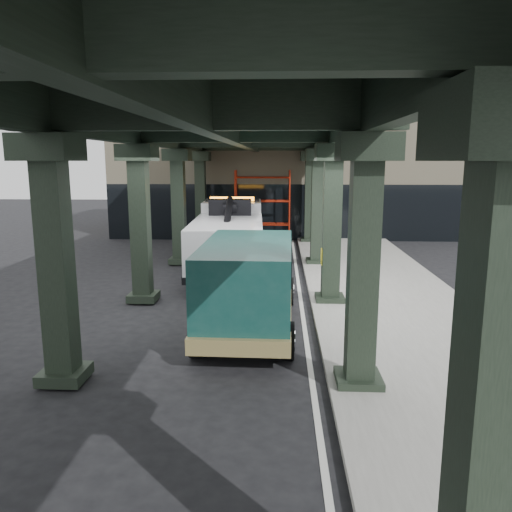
# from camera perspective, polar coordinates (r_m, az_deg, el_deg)

# --- Properties ---
(ground) EXTENTS (90.00, 90.00, 0.00)m
(ground) POSITION_cam_1_polar(r_m,az_deg,el_deg) (14.19, -1.43, -7.68)
(ground) COLOR black
(ground) RESTS_ON ground
(sidewalk) EXTENTS (5.00, 40.00, 0.15)m
(sidewalk) POSITION_cam_1_polar(r_m,az_deg,el_deg) (16.41, 15.04, -5.21)
(sidewalk) COLOR gray
(sidewalk) RESTS_ON ground
(lane_stripe) EXTENTS (0.12, 38.00, 0.01)m
(lane_stripe) POSITION_cam_1_polar(r_m,az_deg,el_deg) (16.07, 5.19, -5.47)
(lane_stripe) COLOR silver
(lane_stripe) RESTS_ON ground
(viaduct) EXTENTS (7.40, 32.00, 6.40)m
(viaduct) POSITION_cam_1_polar(r_m,az_deg,el_deg) (15.51, -2.48, 14.35)
(viaduct) COLOR black
(viaduct) RESTS_ON ground
(building) EXTENTS (22.00, 10.00, 8.00)m
(building) POSITION_cam_1_polar(r_m,az_deg,el_deg) (33.44, 4.59, 9.92)
(building) COLOR #C6B793
(building) RESTS_ON ground
(scaffolding) EXTENTS (3.08, 0.88, 4.00)m
(scaffolding) POSITION_cam_1_polar(r_m,az_deg,el_deg) (28.18, 0.76, 5.94)
(scaffolding) COLOR #AF230E
(scaffolding) RESTS_ON ground
(tow_truck) EXTENTS (3.11, 9.44, 3.06)m
(tow_truck) POSITION_cam_1_polar(r_m,az_deg,el_deg) (20.82, -2.99, 2.48)
(tow_truck) COLOR black
(tow_truck) RESTS_ON ground
(towed_van) EXTENTS (2.55, 6.10, 2.46)m
(towed_van) POSITION_cam_1_polar(r_m,az_deg,el_deg) (13.25, -0.82, -3.07)
(towed_van) COLOR #113E39
(towed_van) RESTS_ON ground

